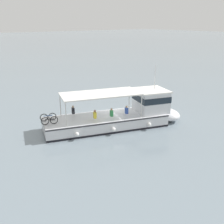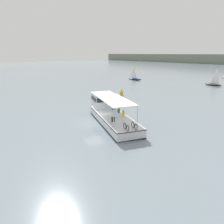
{
  "view_description": "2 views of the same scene",
  "coord_description": "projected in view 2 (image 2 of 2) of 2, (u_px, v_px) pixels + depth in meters",
  "views": [
    {
      "loc": [
        15.41,
        19.79,
        9.11
      ],
      "look_at": [
        1.43,
        1.73,
        1.4
      ],
      "focal_mm": 43.77,
      "sensor_mm": 36.0,
      "label": 1
    },
    {
      "loc": [
        20.34,
        -12.84,
        8.44
      ],
      "look_at": [
        1.43,
        1.73,
        1.4
      ],
      "focal_mm": 32.0,
      "sensor_mm": 36.0,
      "label": 2
    }
  ],
  "objects": [
    {
      "name": "ground_plane",
      "position": [
        94.0,
        122.0,
        25.36
      ],
      "size": [
        400.0,
        400.0,
        0.0
      ],
      "primitive_type": "plane",
      "color": "gray"
    },
    {
      "name": "ferry_main",
      "position": [
        109.0,
        113.0,
        25.91
      ],
      "size": [
        13.03,
        6.93,
        5.32
      ],
      "color": "silver",
      "rests_on": "ground"
    },
    {
      "name": "channel_buoy",
      "position": [
        121.0,
        93.0,
        41.59
      ],
      "size": [
        0.7,
        0.7,
        1.4
      ],
      "color": "gold",
      "rests_on": "ground"
    },
    {
      "name": "sailboat_near_starboard",
      "position": [
        135.0,
        78.0,
        65.64
      ],
      "size": [
        5.0,
        2.64,
        5.4
      ],
      "color": "navy",
      "rests_on": "ground"
    },
    {
      "name": "sailboat_horizon_west",
      "position": [
        213.0,
        84.0,
        54.06
      ],
      "size": [
        4.93,
        1.95,
        5.4
      ],
      "color": "#232328",
      "rests_on": "ground"
    }
  ]
}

